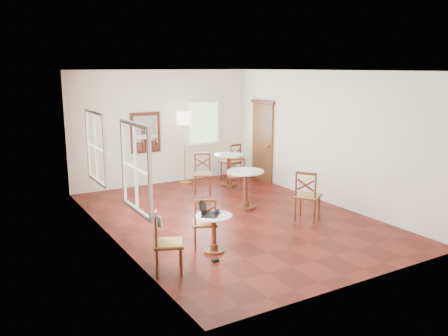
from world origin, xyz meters
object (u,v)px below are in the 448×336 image
object	(u,v)px
chair_mid_a	(236,175)
chair_back_a	(231,161)
cafe_table_near	(214,229)
cafe_table_mid	(245,185)
water_glass	(214,210)
chair_near_a	(205,223)
mouse	(204,213)
navy_mug	(217,211)
chair_back_b	(202,173)
floor_lamp	(184,123)
power_adapter	(215,260)
cafe_table_back	(229,166)
laptop	(207,211)
chair_mid_b	(307,196)
chair_near_b	(167,243)

from	to	relation	value
chair_mid_a	chair_back_a	bearing A→B (deg)	-97.71
cafe_table_near	cafe_table_mid	distance (m)	2.60
chair_mid_a	water_glass	distance (m)	3.71
chair_near_a	mouse	distance (m)	0.25
cafe_table_mid	navy_mug	xyz separation A→B (m)	(-1.73, -1.79, 0.16)
chair_back_a	chair_back_b	xyz separation A→B (m)	(-1.36, -0.84, -0.02)
chair_back_b	mouse	size ratio (longest dim) A/B	10.80
floor_lamp	chair_mid_a	bearing A→B (deg)	-66.87
chair_near_a	chair_back_a	size ratio (longest dim) A/B	0.91
chair_back_b	power_adapter	xyz separation A→B (m)	(-1.83, -3.89, -0.46)
cafe_table_mid	water_glass	world-z (taller)	cafe_table_mid
cafe_table_back	chair_mid_a	bearing A→B (deg)	-108.39
laptop	power_adapter	world-z (taller)	laptop
floor_lamp	chair_back_a	bearing A→B (deg)	-9.20
water_glass	navy_mug	bearing A→B (deg)	-57.51
cafe_table_near	chair_back_b	xyz separation A→B (m)	(1.65, 3.51, 0.08)
cafe_table_near	mouse	world-z (taller)	mouse
chair_back_b	power_adapter	bearing A→B (deg)	-87.31
water_glass	chair_back_a	bearing A→B (deg)	55.33
chair_near_a	water_glass	bearing A→B (deg)	151.81
chair_back_a	floor_lamp	world-z (taller)	floor_lamp
chair_near_a	navy_mug	distance (m)	0.34
chair_back_b	navy_mug	bearing A→B (deg)	-86.19
water_glass	chair_mid_a	bearing A→B (deg)	52.23
chair_near_a	power_adapter	world-z (taller)	chair_near_a
chair_mid_a	floor_lamp	world-z (taller)	floor_lamp
water_glass	chair_back_b	bearing A→B (deg)	65.11
chair_near_a	chair_mid_b	distance (m)	2.51
floor_lamp	mouse	size ratio (longest dim) A/B	21.37
water_glass	chair_near_b	bearing A→B (deg)	-157.25
cafe_table_back	chair_mid_b	bearing A→B (deg)	-92.41
mouse	navy_mug	size ratio (longest dim) A/B	0.84
chair_near_a	chair_near_b	world-z (taller)	chair_near_b
chair_near_b	water_glass	world-z (taller)	chair_near_b
cafe_table_mid	floor_lamp	xyz separation A→B (m)	(-0.16, 2.73, 1.10)
chair_mid_b	water_glass	xyz separation A→B (m)	(-2.39, -0.39, 0.18)
chair_near_a	mouse	bearing A→B (deg)	81.24
chair_mid_b	floor_lamp	world-z (taller)	floor_lamp
floor_lamp	cafe_table_back	bearing A→B (deg)	-40.11
chair_near_a	power_adapter	xyz separation A→B (m)	(-0.14, -0.62, -0.43)
cafe_table_near	power_adapter	world-z (taller)	cafe_table_near
cafe_table_back	chair_back_a	distance (m)	0.69
chair_back_a	navy_mug	bearing A→B (deg)	43.39
chair_near_a	navy_mug	size ratio (longest dim) A/B	8.52
chair_near_b	cafe_table_back	bearing A→B (deg)	-18.37
cafe_table_mid	power_adapter	xyz separation A→B (m)	(-2.02, -2.22, -0.50)
chair_mid_b	navy_mug	world-z (taller)	chair_mid_b
chair_back_b	chair_mid_a	bearing A→B (deg)	-7.18
cafe_table_near	navy_mug	xyz separation A→B (m)	(0.10, 0.05, 0.29)
chair_near_a	chair_back_b	distance (m)	3.68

